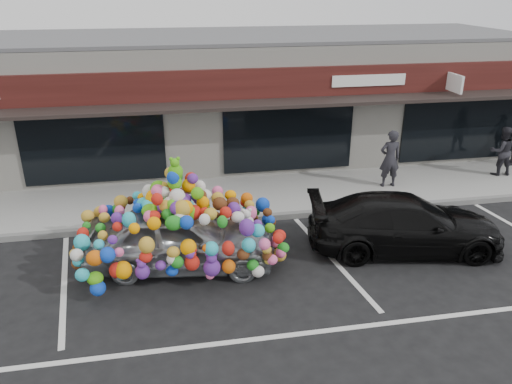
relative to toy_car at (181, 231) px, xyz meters
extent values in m
plane|color=black|center=(0.65, -0.53, -0.89)|extent=(90.00, 90.00, 0.00)
cube|color=white|center=(0.65, 7.97, 1.21)|extent=(24.00, 6.00, 4.20)
cube|color=#59595B|center=(0.65, 7.97, 3.36)|extent=(24.00, 6.00, 0.12)
cube|color=#35110E|center=(0.65, 4.89, 2.26)|extent=(24.00, 0.18, 0.90)
cube|color=black|center=(0.65, 4.37, 1.76)|extent=(24.00, 1.20, 0.10)
cube|color=white|center=(8.85, 4.42, 2.16)|extent=(0.08, 0.95, 0.55)
cube|color=white|center=(6.15, 4.77, 2.26)|extent=(2.40, 0.04, 0.35)
cube|color=black|center=(-2.35, 4.94, 0.56)|extent=(4.20, 0.12, 2.30)
cube|color=black|center=(3.65, 4.94, 0.56)|extent=(4.20, 0.12, 2.30)
cube|color=black|center=(9.65, 4.94, 0.56)|extent=(4.20, 0.12, 2.30)
cube|color=#9A9994|center=(0.65, 3.47, -0.81)|extent=(26.00, 3.00, 0.15)
cube|color=slate|center=(0.65, 1.97, -0.81)|extent=(26.00, 0.18, 0.16)
cube|color=silver|center=(-2.55, -0.33, -0.88)|extent=(0.73, 4.37, 0.01)
cube|color=silver|center=(3.45, -0.33, -0.88)|extent=(0.73, 4.37, 0.01)
cube|color=silver|center=(2.65, -2.83, -0.88)|extent=(14.00, 0.12, 0.01)
imported|color=gray|center=(0.00, 0.00, -0.17)|extent=(2.27, 4.39, 1.43)
ellipsoid|color=#E13F09|center=(0.00, 0.00, 1.08)|extent=(1.50, 1.92, 1.07)
sphere|color=#FF9500|center=(1.47, -0.15, 0.15)|extent=(0.34, 0.34, 0.34)
sphere|color=blue|center=(0.60, -0.92, -0.34)|extent=(0.36, 0.36, 0.36)
sphere|color=green|center=(-0.80, 0.91, -0.29)|extent=(0.30, 0.30, 0.30)
sphere|color=#FF71C9|center=(0.00, 0.00, 1.57)|extent=(0.32, 0.32, 0.32)
sphere|color=red|center=(-1.26, 0.10, 0.16)|extent=(0.30, 0.30, 0.30)
imported|color=black|center=(5.29, -0.16, -0.22)|extent=(2.62, 4.85, 1.33)
imported|color=black|center=(6.44, 3.36, 0.15)|extent=(0.65, 0.44, 1.77)
imported|color=black|center=(10.42, 3.66, 0.07)|extent=(0.82, 0.66, 1.60)
camera|label=1|loc=(-0.12, -10.00, 5.10)|focal=35.00mm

